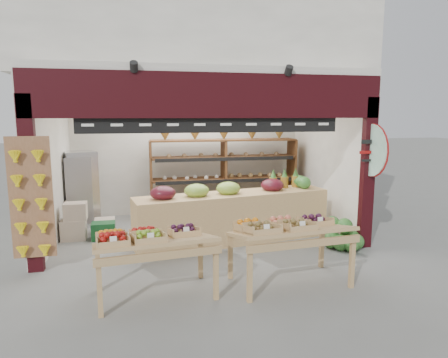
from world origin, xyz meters
TOP-DOWN VIEW (x-y plane):
  - ground at (0.00, 0.00)m, footprint 60.00×60.00m
  - shop_structure at (0.00, 1.61)m, footprint 6.36×5.12m
  - banana_board at (-2.73, -1.17)m, footprint 0.60×0.15m
  - gift_sign at (2.75, -1.15)m, footprint 0.04×0.93m
  - back_shelving at (0.75, 1.67)m, footprint 3.39×0.56m
  - refrigerator at (-2.40, 1.51)m, footprint 0.79×0.79m
  - cardboard_stack at (-2.18, 0.51)m, footprint 1.00×0.72m
  - mid_counter at (0.50, -0.26)m, footprint 3.74×1.34m
  - display_table_left at (-1.11, -2.27)m, footprint 1.63×1.03m
  - display_table_right at (0.78, -2.25)m, footprint 1.68×1.04m
  - watermelon_pile at (2.36, -1.03)m, footprint 0.74×0.71m

SIDE VIEW (x-z plane):
  - ground at x=0.00m, z-range 0.00..0.00m
  - watermelon_pile at x=2.36m, z-range -0.07..0.47m
  - cardboard_stack at x=-2.18m, z-range -0.10..0.62m
  - mid_counter at x=0.50m, z-range -0.07..1.07m
  - display_table_left at x=-1.11m, z-range 0.27..1.26m
  - display_table_right at x=0.78m, z-range 0.28..1.31m
  - refrigerator at x=-2.40m, z-range 0.00..1.60m
  - banana_board at x=-2.73m, z-range 0.22..2.02m
  - back_shelving at x=0.75m, z-range 0.22..2.29m
  - gift_sign at x=2.75m, z-range 1.29..2.21m
  - shop_structure at x=0.00m, z-range 1.22..6.62m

